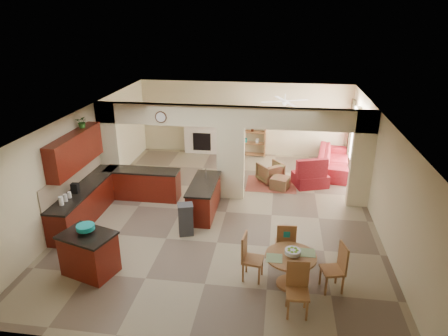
# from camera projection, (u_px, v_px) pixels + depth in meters

# --- Properties ---
(floor) EXTENTS (10.00, 10.00, 0.00)m
(floor) POSITION_uv_depth(u_px,v_px,m) (226.00, 212.00, 11.23)
(floor) COLOR #85785C
(floor) RESTS_ON ground
(ceiling) EXTENTS (10.00, 10.00, 0.00)m
(ceiling) POSITION_uv_depth(u_px,v_px,m) (226.00, 115.00, 10.19)
(ceiling) COLOR white
(ceiling) RESTS_ON wall_back
(wall_back) EXTENTS (8.00, 0.00, 8.00)m
(wall_back) POSITION_uv_depth(u_px,v_px,m) (244.00, 119.00, 15.31)
(wall_back) COLOR beige
(wall_back) RESTS_ON floor
(wall_front) EXTENTS (8.00, 0.00, 8.00)m
(wall_front) POSITION_uv_depth(u_px,v_px,m) (181.00, 283.00, 6.11)
(wall_front) COLOR beige
(wall_front) RESTS_ON floor
(wall_left) EXTENTS (0.00, 10.00, 10.00)m
(wall_left) POSITION_uv_depth(u_px,v_px,m) (86.00, 158.00, 11.24)
(wall_left) COLOR beige
(wall_left) RESTS_ON floor
(wall_right) EXTENTS (0.00, 10.00, 10.00)m
(wall_right) POSITION_uv_depth(u_px,v_px,m) (381.00, 174.00, 10.18)
(wall_right) COLOR beige
(wall_right) RESTS_ON floor
(partition_left_pier) EXTENTS (0.60, 0.25, 2.80)m
(partition_left_pier) POSITION_uv_depth(u_px,v_px,m) (110.00, 148.00, 12.12)
(partition_left_pier) COLOR beige
(partition_left_pier) RESTS_ON floor
(partition_center_pier) EXTENTS (0.80, 0.25, 2.20)m
(partition_center_pier) POSITION_uv_depth(u_px,v_px,m) (231.00, 163.00, 11.74)
(partition_center_pier) COLOR beige
(partition_center_pier) RESTS_ON floor
(partition_right_pier) EXTENTS (0.60, 0.25, 2.80)m
(partition_right_pier) POSITION_uv_depth(u_px,v_px,m) (362.00, 160.00, 11.14)
(partition_right_pier) COLOR beige
(partition_right_pier) RESTS_ON floor
(partition_header) EXTENTS (8.00, 0.25, 0.60)m
(partition_header) POSITION_uv_depth(u_px,v_px,m) (231.00, 117.00, 11.22)
(partition_header) COLOR beige
(partition_header) RESTS_ON partition_center_pier
(kitchen_counter) EXTENTS (2.52, 3.29, 1.48)m
(kitchen_counter) POSITION_uv_depth(u_px,v_px,m) (111.00, 194.00, 11.26)
(kitchen_counter) COLOR #431207
(kitchen_counter) RESTS_ON floor
(upper_cabinets) EXTENTS (0.35, 2.40, 0.90)m
(upper_cabinets) POSITION_uv_depth(u_px,v_px,m) (75.00, 151.00, 10.28)
(upper_cabinets) COLOR #431207
(upper_cabinets) RESTS_ON wall_left
(peninsula) EXTENTS (0.70, 1.85, 0.91)m
(peninsula) POSITION_uv_depth(u_px,v_px,m) (204.00, 198.00, 11.03)
(peninsula) COLOR #431207
(peninsula) RESTS_ON floor
(wall_clock) EXTENTS (0.34, 0.03, 0.34)m
(wall_clock) POSITION_uv_depth(u_px,v_px,m) (161.00, 117.00, 11.37)
(wall_clock) COLOR #482718
(wall_clock) RESTS_ON partition_header
(rug) EXTENTS (1.60, 1.30, 0.01)m
(rug) POSITION_uv_depth(u_px,v_px,m) (271.00, 184.00, 13.00)
(rug) COLOR brown
(rug) RESTS_ON floor
(fireplace) EXTENTS (1.60, 0.35, 1.20)m
(fireplace) POSITION_uv_depth(u_px,v_px,m) (203.00, 138.00, 15.66)
(fireplace) COLOR silver
(fireplace) RESTS_ON floor
(shelving_unit) EXTENTS (1.00, 0.32, 1.80)m
(shelving_unit) POSITION_uv_depth(u_px,v_px,m) (252.00, 133.00, 15.28)
(shelving_unit) COLOR #A37138
(shelving_unit) RESTS_ON floor
(window_a) EXTENTS (0.02, 0.90, 1.90)m
(window_a) POSITION_uv_depth(u_px,v_px,m) (363.00, 152.00, 12.38)
(window_a) COLOR white
(window_a) RESTS_ON wall_right
(window_b) EXTENTS (0.02, 0.90, 1.90)m
(window_b) POSITION_uv_depth(u_px,v_px,m) (354.00, 136.00, 13.94)
(window_b) COLOR white
(window_b) RESTS_ON wall_right
(glazed_door) EXTENTS (0.02, 0.70, 2.10)m
(glazed_door) POSITION_uv_depth(u_px,v_px,m) (358.00, 148.00, 13.21)
(glazed_door) COLOR white
(glazed_door) RESTS_ON wall_right
(drape_a_left) EXTENTS (0.10, 0.28, 2.30)m
(drape_a_left) POSITION_uv_depth(u_px,v_px,m) (365.00, 158.00, 11.83)
(drape_a_left) COLOR #461F1C
(drape_a_left) RESTS_ON wall_right
(drape_a_right) EXTENTS (0.10, 0.28, 2.30)m
(drape_a_right) POSITION_uv_depth(u_px,v_px,m) (358.00, 146.00, 12.93)
(drape_a_right) COLOR #461F1C
(drape_a_right) RESTS_ON wall_right
(drape_b_left) EXTENTS (0.10, 0.28, 2.30)m
(drape_b_left) POSITION_uv_depth(u_px,v_px,m) (356.00, 141.00, 13.39)
(drape_b_left) COLOR #461F1C
(drape_b_left) RESTS_ON wall_right
(drape_b_right) EXTENTS (0.10, 0.28, 2.30)m
(drape_b_right) POSITION_uv_depth(u_px,v_px,m) (350.00, 131.00, 14.50)
(drape_b_right) COLOR #461F1C
(drape_b_right) RESTS_ON wall_right
(ceiling_fan) EXTENTS (1.00, 1.00, 0.10)m
(ceiling_fan) POSITION_uv_depth(u_px,v_px,m) (285.00, 101.00, 12.84)
(ceiling_fan) COLOR white
(ceiling_fan) RESTS_ON ceiling
(kitchen_island) EXTENTS (1.28, 1.07, 0.95)m
(kitchen_island) POSITION_uv_depth(u_px,v_px,m) (89.00, 253.00, 8.48)
(kitchen_island) COLOR #431207
(kitchen_island) RESTS_ON floor
(teal_bowl) EXTENTS (0.38, 0.38, 0.18)m
(teal_bowl) POSITION_uv_depth(u_px,v_px,m) (86.00, 229.00, 8.34)
(teal_bowl) COLOR teal
(teal_bowl) RESTS_ON kitchen_island
(trash_can) EXTENTS (0.44, 0.40, 0.76)m
(trash_can) POSITION_uv_depth(u_px,v_px,m) (186.00, 220.00, 10.00)
(trash_can) COLOR #303033
(trash_can) RESTS_ON floor
(dining_table) EXTENTS (1.04, 1.04, 0.71)m
(dining_table) POSITION_uv_depth(u_px,v_px,m) (290.00, 265.00, 8.09)
(dining_table) COLOR #A37138
(dining_table) RESTS_ON floor
(fruit_bowl) EXTENTS (0.32, 0.32, 0.17)m
(fruit_bowl) POSITION_uv_depth(u_px,v_px,m) (293.00, 253.00, 7.95)
(fruit_bowl) COLOR #65A824
(fruit_bowl) RESTS_ON dining_table
(sofa) EXTENTS (2.71, 1.36, 0.76)m
(sofa) POSITION_uv_depth(u_px,v_px,m) (333.00, 161.00, 13.97)
(sofa) COLOR maroon
(sofa) RESTS_ON floor
(chaise) EXTENTS (1.22, 1.11, 0.40)m
(chaise) POSITION_uv_depth(u_px,v_px,m) (310.00, 179.00, 12.87)
(chaise) COLOR maroon
(chaise) RESTS_ON floor
(armchair) EXTENTS (0.99, 0.99, 0.65)m
(armchair) POSITION_uv_depth(u_px,v_px,m) (270.00, 172.00, 13.11)
(armchair) COLOR maroon
(armchair) RESTS_ON floor
(ottoman) EXTENTS (0.67, 0.67, 0.38)m
(ottoman) POSITION_uv_depth(u_px,v_px,m) (280.00, 183.00, 12.63)
(ottoman) COLOR maroon
(ottoman) RESTS_ON floor
(plant) EXTENTS (0.33, 0.29, 0.33)m
(plant) POSITION_uv_depth(u_px,v_px,m) (82.00, 122.00, 10.56)
(plant) COLOR #204A13
(plant) RESTS_ON upper_cabinets
(chair_north) EXTENTS (0.45, 0.45, 1.02)m
(chair_north) POSITION_uv_depth(u_px,v_px,m) (286.00, 242.00, 8.76)
(chair_north) COLOR #A37138
(chair_north) RESTS_ON floor
(chair_east) EXTENTS (0.51, 0.51, 1.02)m
(chair_east) POSITION_uv_depth(u_px,v_px,m) (337.00, 266.00, 7.94)
(chair_east) COLOR #A37138
(chair_east) RESTS_ON floor
(chair_south) EXTENTS (0.44, 0.44, 1.02)m
(chair_south) POSITION_uv_depth(u_px,v_px,m) (297.00, 286.00, 7.36)
(chair_south) COLOR #A37138
(chair_south) RESTS_ON floor
(chair_west) EXTENTS (0.47, 0.47, 1.02)m
(chair_west) POSITION_uv_depth(u_px,v_px,m) (249.00, 255.00, 8.29)
(chair_west) COLOR #A37138
(chair_west) RESTS_ON floor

